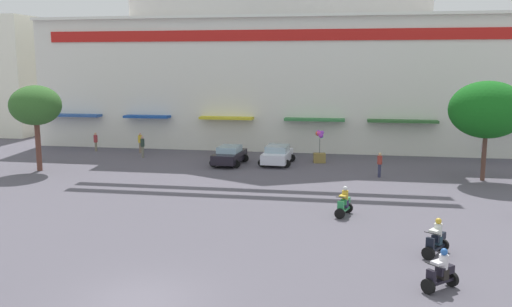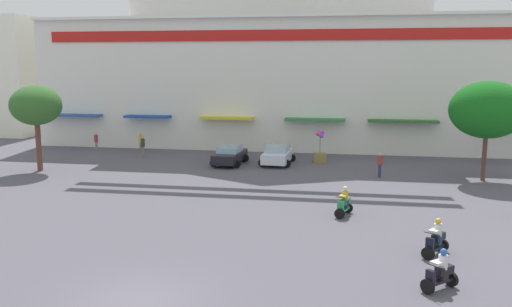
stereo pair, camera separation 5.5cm
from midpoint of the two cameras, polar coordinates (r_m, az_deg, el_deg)
ground_plane at (r=30.38m, az=-2.95°, el=-5.06°), size 128.00×128.00×0.00m
colonial_building at (r=53.15m, az=2.84°, el=10.72°), size 43.43×19.55×20.22m
flank_building_left at (r=66.17m, az=-24.52°, el=7.48°), size 9.00×10.44×12.43m
plaza_tree_0 at (r=41.24m, az=-22.19°, el=4.70°), size 3.50×3.73×6.11m
plaza_tree_1 at (r=37.98m, az=23.31°, el=4.26°), size 4.86×4.31×6.53m
parked_car_0 at (r=41.04m, az=-2.74°, el=-0.16°), size 2.51×4.20×1.42m
parked_car_1 at (r=41.10m, az=2.33°, el=-0.12°), size 2.56×4.13×1.46m
scooter_rider_1 at (r=19.83m, az=18.99°, el=-11.86°), size 1.35×1.28×1.46m
scooter_rider_2 at (r=23.10m, az=18.55°, el=-8.67°), size 1.23×1.52×1.53m
scooter_rider_4 at (r=27.75m, az=9.35°, el=-5.23°), size 0.93×1.48×1.52m
pedestrian_0 at (r=49.15m, az=-16.50°, el=1.31°), size 0.46×0.46×1.64m
pedestrian_1 at (r=37.32m, az=13.00°, el=-1.00°), size 0.41×0.41×1.70m
pedestrian_2 at (r=47.33m, az=-12.06°, el=1.25°), size 0.46×0.46×1.72m
pedestrian_3 at (r=44.84m, az=22.94°, el=0.23°), size 0.39×0.39×1.70m
pedestrian_4 at (r=44.87m, az=-11.82°, el=0.87°), size 0.38×0.38×1.77m
balloon_vendor_cart at (r=41.94m, az=6.80°, el=0.50°), size 0.99×0.75×2.53m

